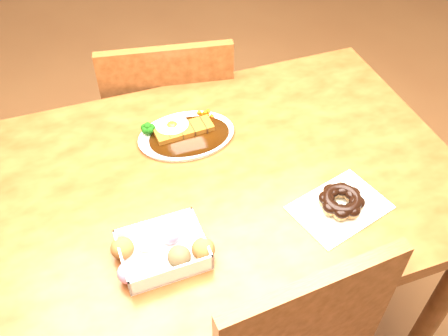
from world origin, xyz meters
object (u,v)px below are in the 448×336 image
object	(u,v)px
pon_de_ring	(341,202)
chair_far	(170,125)
donut_box	(161,251)
table	(219,201)
katsu_curry_plate	(184,133)

from	to	relation	value
pon_de_ring	chair_far	bearing A→B (deg)	107.50
donut_box	pon_de_ring	bearing A→B (deg)	-0.67
table	donut_box	size ratio (longest dim) A/B	5.75
katsu_curry_plate	chair_far	bearing A→B (deg)	83.91
katsu_curry_plate	donut_box	distance (m)	0.38
katsu_curry_plate	pon_de_ring	distance (m)	0.45
chair_far	donut_box	xyz separation A→B (m)	(-0.19, -0.72, 0.30)
donut_box	pon_de_ring	size ratio (longest dim) A/B	0.85
table	chair_far	world-z (taller)	chair_far
chair_far	donut_box	size ratio (longest dim) A/B	4.17
katsu_curry_plate	donut_box	world-z (taller)	same
table	pon_de_ring	distance (m)	0.32
pon_de_ring	katsu_curry_plate	bearing A→B (deg)	127.11
chair_far	table	bearing A→B (deg)	99.54
chair_far	pon_de_ring	bearing A→B (deg)	117.14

